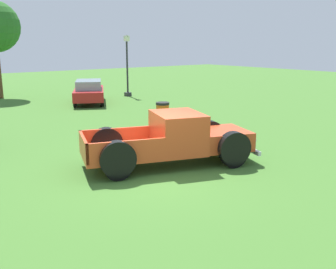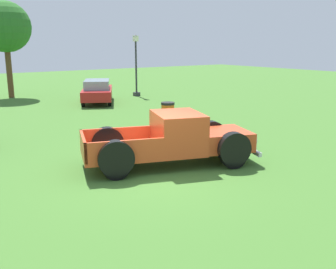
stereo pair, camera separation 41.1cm
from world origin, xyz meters
name	(u,v)px [view 1 (the left image)]	position (x,y,z in m)	size (l,w,h in m)	color
ground_plane	(154,172)	(0.00, 0.00, 0.00)	(80.00, 80.00, 0.00)	#3D6B28
pickup_truck_foreground	(180,140)	(1.06, 0.19, 0.72)	(5.24, 3.30, 1.51)	#D14723
sedan_distant_a	(89,91)	(4.28, 12.46, 0.71)	(3.38, 4.37, 1.36)	#B21E1E
lamp_post_near	(127,64)	(7.74, 13.76, 2.10)	(0.36, 0.36, 3.99)	#2D2D33
trash_can	(163,113)	(4.11, 5.06, 0.48)	(0.59, 0.59, 0.95)	orange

